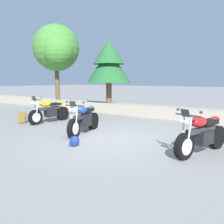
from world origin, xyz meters
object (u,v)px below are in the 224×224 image
object	(u,v)px
rider_backpack	(22,118)
rider_helmet	(74,141)
pine_tree_mid_left	(109,62)
leafy_tree_far_left	(57,49)
motorcycle_yellow_near_left	(49,111)
motorcycle_blue_centre	(84,119)
motorcycle_red_far_right	(201,135)

from	to	relation	value
rider_backpack	rider_helmet	size ratio (longest dim) A/B	1.68
rider_helmet	pine_tree_mid_left	size ratio (longest dim) A/B	0.08
rider_backpack	rider_helmet	world-z (taller)	rider_backpack
leafy_tree_far_left	motorcycle_yellow_near_left	bearing A→B (deg)	-46.50
rider_helmet	leafy_tree_far_left	size ratio (longest dim) A/B	0.06
motorcycle_blue_centre	motorcycle_red_far_right	xyz separation A→B (m)	(3.88, 0.01, 0.00)
leafy_tree_far_left	pine_tree_mid_left	world-z (taller)	leafy_tree_far_left
motorcycle_yellow_near_left	leafy_tree_far_left	xyz separation A→B (m)	(-3.48, 3.67, 3.28)
rider_helmet	pine_tree_mid_left	bearing A→B (deg)	117.14
motorcycle_yellow_near_left	leafy_tree_far_left	distance (m)	6.03
rider_backpack	motorcycle_yellow_near_left	bearing A→B (deg)	46.89
rider_helmet	pine_tree_mid_left	xyz separation A→B (m)	(-3.00, 5.86, 2.65)
motorcycle_red_far_right	rider_helmet	size ratio (longest dim) A/B	7.19
motorcycle_red_far_right	leafy_tree_far_left	distance (m)	11.36
motorcycle_blue_centre	pine_tree_mid_left	bearing A→B (deg)	115.72
motorcycle_red_far_right	motorcycle_blue_centre	bearing A→B (deg)	-179.90
motorcycle_red_far_right	rider_backpack	world-z (taller)	motorcycle_red_far_right
motorcycle_red_far_right	rider_backpack	distance (m)	7.25
rider_helmet	leafy_tree_far_left	bearing A→B (deg)	140.63
motorcycle_blue_centre	leafy_tree_far_left	size ratio (longest dim) A/B	0.43
leafy_tree_far_left	motorcycle_blue_centre	bearing A→B (deg)	-35.59
motorcycle_red_far_right	rider_helmet	bearing A→B (deg)	-156.90
pine_tree_mid_left	motorcycle_yellow_near_left	bearing A→B (deg)	-96.15
pine_tree_mid_left	rider_helmet	bearing A→B (deg)	-62.86
pine_tree_mid_left	motorcycle_red_far_right	bearing A→B (deg)	-36.84
motorcycle_yellow_near_left	rider_helmet	size ratio (longest dim) A/B	7.37
motorcycle_red_far_right	pine_tree_mid_left	size ratio (longest dim) A/B	0.58
motorcycle_red_far_right	pine_tree_mid_left	distance (m)	7.93
motorcycle_blue_centre	rider_helmet	distance (m)	1.57
rider_backpack	leafy_tree_far_left	world-z (taller)	leafy_tree_far_left
motorcycle_red_far_right	motorcycle_yellow_near_left	bearing A→B (deg)	173.97
leafy_tree_far_left	motorcycle_red_far_right	bearing A→B (deg)	-23.59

